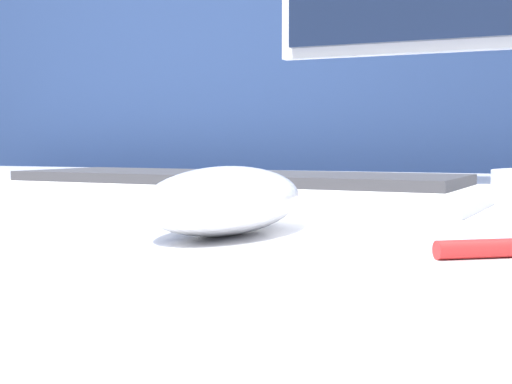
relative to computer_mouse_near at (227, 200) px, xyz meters
The scene contains 3 objects.
partition_panel 0.99m from the computer_mouse_near, 90.34° to the left, with size 5.00×0.03×1.46m.
computer_mouse_near is the anchor object (origin of this frame).
keyboard 0.21m from the computer_mouse_near, 114.52° to the left, with size 0.40×0.15×0.02m.
Camera 1 is at (0.17, -0.60, 0.81)m, focal length 50.00 mm.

